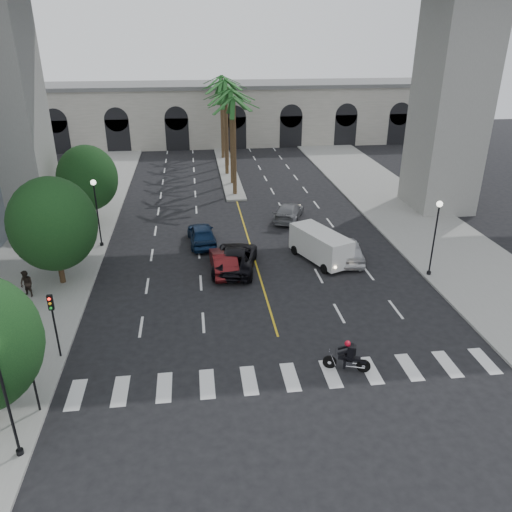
{
  "coord_description": "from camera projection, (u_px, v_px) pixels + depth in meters",
  "views": [
    {
      "loc": [
        -4.14,
        -20.62,
        15.18
      ],
      "look_at": [
        -0.7,
        6.0,
        3.09
      ],
      "focal_mm": 35.0,
      "sensor_mm": 36.0,
      "label": 1
    }
  ],
  "objects": [
    {
      "name": "palm_b",
      "position": [
        231.0,
        95.0,
        50.47
      ],
      "size": [
        3.2,
        3.2,
        10.6
      ],
      "color": "#47331E",
      "rests_on": "ground"
    },
    {
      "name": "motorcycle_rider",
      "position": [
        348.0,
        357.0,
        24.21
      ],
      "size": [
        2.24,
        0.91,
        1.67
      ],
      "rotation": [
        0.0,
        0.0,
        -0.33
      ],
      "color": "black",
      "rests_on": "ground"
    },
    {
      "name": "traffic_signal_near",
      "position": [
        30.0,
        365.0,
        20.75
      ],
      "size": [
        0.25,
        0.18,
        3.65
      ],
      "color": "black",
      "rests_on": "ground"
    },
    {
      "name": "traffic_signal_far",
      "position": [
        53.0,
        316.0,
        24.37
      ],
      "size": [
        0.25,
        0.18,
        3.65
      ],
      "color": "black",
      "rests_on": "ground"
    },
    {
      "name": "lamp_post_left_far",
      "position": [
        97.0,
        208.0,
        37.18
      ],
      "size": [
        0.4,
        0.4,
        5.35
      ],
      "color": "black",
      "rests_on": "ground"
    },
    {
      "name": "sidewalk_right",
      "position": [
        432.0,
        235.0,
        40.66
      ],
      "size": [
        8.0,
        100.0,
        0.15
      ],
      "primitive_type": "cube",
      "color": "gray",
      "rests_on": "ground"
    },
    {
      "name": "pedestrian_b",
      "position": [
        27.0,
        284.0,
        30.68
      ],
      "size": [
        1.04,
        0.96,
        1.73
      ],
      "primitive_type": "imported",
      "rotation": [
        0.0,
        0.0,
        -0.46
      ],
      "color": "black",
      "rests_on": "sidewalk_left"
    },
    {
      "name": "car_a",
      "position": [
        348.0,
        250.0,
        36.02
      ],
      "size": [
        2.53,
        5.02,
        1.64
      ],
      "primitive_type": "imported",
      "rotation": [
        0.0,
        0.0,
        3.01
      ],
      "color": "#BCBCC1",
      "rests_on": "ground"
    },
    {
      "name": "palm_e",
      "position": [
        221.0,
        85.0,
        61.37
      ],
      "size": [
        3.2,
        3.2,
        10.4
      ],
      "color": "#47331E",
      "rests_on": "ground"
    },
    {
      "name": "pier_building",
      "position": [
        218.0,
        113.0,
        73.35
      ],
      "size": [
        71.0,
        10.5,
        8.5
      ],
      "color": "beige",
      "rests_on": "ground"
    },
    {
      "name": "street_tree_far",
      "position": [
        88.0,
        178.0,
        42.14
      ],
      "size": [
        5.04,
        5.04,
        6.68
      ],
      "color": "#382616",
      "rests_on": "ground"
    },
    {
      "name": "car_c",
      "position": [
        236.0,
        258.0,
        34.69
      ],
      "size": [
        3.82,
        6.26,
        1.62
      ],
      "primitive_type": "imported",
      "rotation": [
        0.0,
        0.0,
        2.94
      ],
      "color": "black",
      "rests_on": "ground"
    },
    {
      "name": "cargo_van",
      "position": [
        321.0,
        245.0,
        35.68
      ],
      "size": [
        3.77,
        5.59,
        2.24
      ],
      "rotation": [
        0.0,
        0.0,
        0.39
      ],
      "color": "silver",
      "rests_on": "ground"
    },
    {
      "name": "lamp_post_right",
      "position": [
        435.0,
        232.0,
        32.61
      ],
      "size": [
        0.4,
        0.4,
        5.35
      ],
      "color": "black",
      "rests_on": "ground"
    },
    {
      "name": "palm_f",
      "position": [
        221.0,
        80.0,
        64.91
      ],
      "size": [
        3.2,
        3.2,
        10.7
      ],
      "color": "#47331E",
      "rests_on": "ground"
    },
    {
      "name": "sidewalk_left",
      "position": [
        50.0,
        254.0,
        37.14
      ],
      "size": [
        8.0,
        100.0,
        0.15
      ],
      "primitive_type": "cube",
      "color": "gray",
      "rests_on": "ground"
    },
    {
      "name": "lamp_post_left_near",
      "position": [
        4.0,
        391.0,
        18.19
      ],
      "size": [
        0.4,
        0.4,
        5.35
      ],
      "color": "black",
      "rests_on": "ground"
    },
    {
      "name": "car_d",
      "position": [
        289.0,
        212.0,
        43.89
      ],
      "size": [
        3.75,
        5.4,
        1.45
      ],
      "primitive_type": "imported",
      "rotation": [
        0.0,
        0.0,
        2.76
      ],
      "color": "slate",
      "rests_on": "ground"
    },
    {
      "name": "car_e",
      "position": [
        202.0,
        234.0,
        38.74
      ],
      "size": [
        2.36,
        5.03,
        1.66
      ],
      "primitive_type": "imported",
      "rotation": [
        0.0,
        0.0,
        3.23
      ],
      "color": "#0F2446",
      "rests_on": "ground"
    },
    {
      "name": "palm_a",
      "position": [
        233.0,
        103.0,
        46.95
      ],
      "size": [
        3.2,
        3.2,
        10.3
      ],
      "color": "#47331E",
      "rests_on": "ground"
    },
    {
      "name": "ground",
      "position": [
        285.0,
        359.0,
        25.37
      ],
      "size": [
        140.0,
        140.0,
        0.0
      ],
      "primitive_type": "plane",
      "color": "black",
      "rests_on": "ground"
    },
    {
      "name": "car_b",
      "position": [
        224.0,
        261.0,
        34.28
      ],
      "size": [
        1.87,
        4.76,
        1.54
      ],
      "primitive_type": "imported",
      "rotation": [
        0.0,
        0.0,
        3.19
      ],
      "color": "#501011",
      "rests_on": "ground"
    },
    {
      "name": "street_tree_mid",
      "position": [
        53.0,
        224.0,
        31.16
      ],
      "size": [
        5.44,
        5.44,
        7.21
      ],
      "color": "#382616",
      "rests_on": "ground"
    },
    {
      "name": "palm_d",
      "position": [
        226.0,
        84.0,
        57.6
      ],
      "size": [
        3.2,
        3.2,
        10.9
      ],
      "color": "#47331E",
      "rests_on": "ground"
    },
    {
      "name": "palm_c",
      "position": [
        225.0,
        95.0,
        54.24
      ],
      "size": [
        3.2,
        3.2,
        10.1
      ],
      "color": "#47331E",
      "rests_on": "ground"
    },
    {
      "name": "median",
      "position": [
        228.0,
        170.0,
        59.69
      ],
      "size": [
        2.0,
        24.0,
        0.2
      ],
      "primitive_type": "cube",
      "color": "gray",
      "rests_on": "ground"
    }
  ]
}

